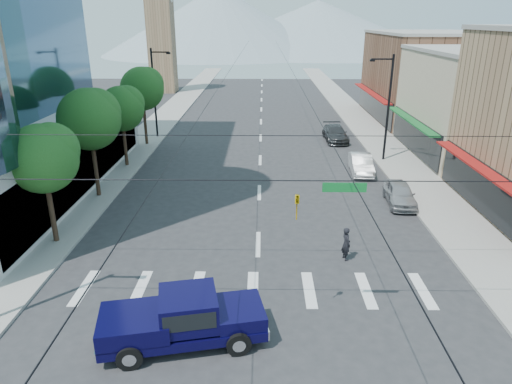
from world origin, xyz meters
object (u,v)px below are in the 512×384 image
Objects in this scene: pedestrian at (346,244)px; parked_car_far at (335,134)px; parked_car_near at (400,194)px; parked_car_mid at (361,164)px; pickup_truck at (182,318)px.

pedestrian reaches higher than parked_car_far.
parked_car_mid is at bearing 105.17° from parked_car_near.
parked_car_near is (4.87, 7.59, -0.16)m from pedestrian.
parked_car_near is 6.70m from parked_car_mid.
pickup_truck is 23.46m from parked_car_mid.
pedestrian is at bearing -98.57° from parked_car_far.
parked_car_mid is (3.60, 14.17, -0.13)m from pedestrian.
pickup_truck is 3.69× the size of pedestrian.
pedestrian is (7.30, 6.60, -0.21)m from pickup_truck.
pickup_truck reaches higher than parked_car_near.
parked_car_far is (10.37, 31.11, -0.34)m from pickup_truck.
parked_car_near is 0.94× the size of parked_car_mid.
parked_car_mid is (10.90, 20.77, -0.35)m from pickup_truck.
parked_car_mid is at bearing -30.13° from pedestrian.
pedestrian is 0.39× the size of parked_car_mid.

